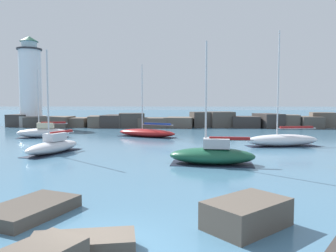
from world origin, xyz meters
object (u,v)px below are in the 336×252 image
(sailboat_moored_0, at_px, (146,133))
(sailboat_moored_5, at_px, (53,146))
(sailboat_moored_3, at_px, (43,132))
(sailboat_moored_1, at_px, (212,154))
(sailboat_moored_4, at_px, (282,140))
(lighthouse, at_px, (30,87))

(sailboat_moored_0, relative_size, sailboat_moored_5, 1.04)
(sailboat_moored_3, distance_m, sailboat_moored_5, 12.77)
(sailboat_moored_5, bearing_deg, sailboat_moored_1, -18.46)
(sailboat_moored_0, height_order, sailboat_moored_5, sailboat_moored_0)
(sailboat_moored_5, bearing_deg, sailboat_moored_4, 14.32)
(sailboat_moored_5, bearing_deg, sailboat_moored_0, 64.16)
(lighthouse, height_order, sailboat_moored_4, lighthouse)
(lighthouse, height_order, sailboat_moored_3, lighthouse)
(sailboat_moored_4, bearing_deg, sailboat_moored_1, -128.51)
(sailboat_moored_0, bearing_deg, lighthouse, 143.63)
(lighthouse, distance_m, sailboat_moored_3, 20.54)
(lighthouse, xyz_separation_m, sailboat_moored_1, (27.79, -32.76, -6.00))
(sailboat_moored_3, bearing_deg, sailboat_moored_1, -40.44)
(sailboat_moored_1, height_order, sailboat_moored_5, sailboat_moored_5)
(sailboat_moored_5, bearing_deg, lighthouse, 118.13)
(lighthouse, bearing_deg, sailboat_moored_3, -61.01)
(lighthouse, relative_size, sailboat_moored_4, 1.42)
(lighthouse, bearing_deg, sailboat_moored_1, -49.69)
(sailboat_moored_3, bearing_deg, sailboat_moored_5, -63.20)
(sailboat_moored_1, height_order, sailboat_moored_4, sailboat_moored_4)
(sailboat_moored_3, distance_m, sailboat_moored_4, 26.40)
(sailboat_moored_0, height_order, sailboat_moored_1, sailboat_moored_0)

